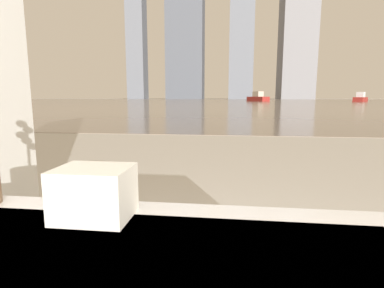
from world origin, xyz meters
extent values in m
cube|color=silver|center=(-0.12, 0.89, 0.54)|extent=(0.22, 0.18, 0.04)
cube|color=silver|center=(-0.12, 0.89, 0.58)|extent=(0.22, 0.18, 0.04)
cube|color=silver|center=(-0.12, 0.89, 0.62)|extent=(0.22, 0.18, 0.04)
cube|color=silver|center=(-0.12, 0.89, 0.66)|extent=(0.22, 0.18, 0.04)
cube|color=gray|center=(0.00, 62.00, 0.01)|extent=(180.00, 110.00, 0.01)
cube|color=maroon|center=(23.72, 57.72, 0.41)|extent=(3.83, 4.73, 0.81)
cube|color=silver|center=(23.72, 57.72, 1.28)|extent=(1.90, 2.08, 0.92)
cube|color=maroon|center=(5.89, 60.91, 0.46)|extent=(4.19, 5.27, 0.90)
cube|color=#B2A893|center=(5.89, 60.91, 1.42)|extent=(2.10, 2.30, 1.02)
cube|color=navy|center=(-29.89, 38.39, 0.42)|extent=(2.17, 4.81, 0.81)
cube|color=silver|center=(-29.89, 38.39, 1.29)|extent=(1.37, 1.87, 0.93)
cube|color=slate|center=(4.38, 118.00, 29.01)|extent=(8.96, 7.14, 58.03)
cube|color=slate|center=(24.54, 118.00, 26.90)|extent=(11.79, 13.98, 53.80)
camera|label=1|loc=(0.28, 0.05, 0.90)|focal=28.00mm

